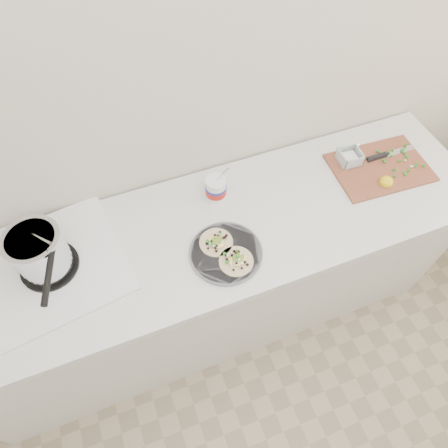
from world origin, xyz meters
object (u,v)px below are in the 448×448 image
object	(u,v)px
taco_plate	(226,252)
tub	(217,187)
stove	(44,257)
cutboard	(378,164)

from	to	relation	value
taco_plate	tub	bearing A→B (deg)	76.65
stove	taco_plate	xyz separation A→B (m)	(0.66, -0.18, -0.07)
cutboard	tub	bearing A→B (deg)	175.30
stove	taco_plate	distance (m)	0.69
taco_plate	cutboard	xyz separation A→B (m)	(0.83, 0.18, -0.00)
tub	cutboard	distance (m)	0.77
stove	tub	distance (m)	0.74
stove	taco_plate	bearing A→B (deg)	-23.57
taco_plate	tub	xyz separation A→B (m)	(0.07, 0.29, 0.05)
stove	taco_plate	world-z (taller)	stove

